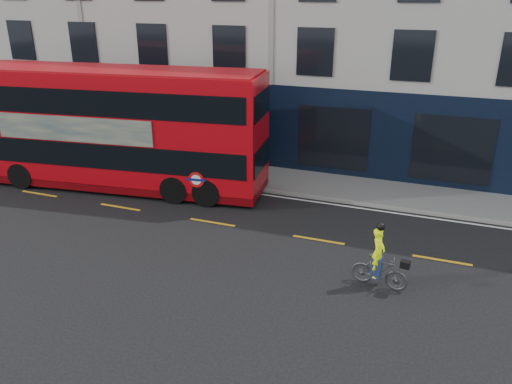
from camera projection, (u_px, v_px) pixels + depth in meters
The scene contains 8 objects.
ground at pixel (194, 240), 17.04m from camera, with size 120.00×120.00×0.00m, color black.
pavement at pixel (259, 177), 22.67m from camera, with size 60.00×3.00×0.12m, color slate.
kerb at pixel (247, 188), 21.37m from camera, with size 60.00×0.12×0.13m, color gray.
building_terrace at pixel (303, 0), 25.50m from camera, with size 50.00×10.07×15.00m.
road_edge_line at pixel (244, 192), 21.13m from camera, with size 58.00×0.10×0.01m, color silver.
lane_dashes at pixel (212, 222), 18.35m from camera, with size 58.00×0.12×0.01m, color gold, non-canonical shape.
bus at pixel (118, 128), 20.88m from camera, with size 12.72×4.31×5.04m.
cyclist at pixel (379, 266), 14.15m from camera, with size 1.67×0.66×2.00m.
Camera 1 is at (7.30, -13.50, 7.89)m, focal length 35.00 mm.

